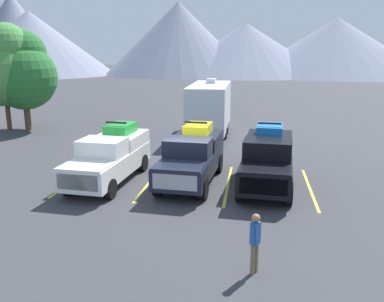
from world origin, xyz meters
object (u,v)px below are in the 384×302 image
object	(u,v)px
pickup_truck_b	(192,156)
person_a	(255,239)
pickup_truck_a	(110,156)
camper_trailer_a	(209,107)
pickup_truck_c	(268,158)

from	to	relation	value
pickup_truck_b	person_a	xyz separation A→B (m)	(2.75, -7.47, -0.21)
pickup_truck_a	pickup_truck_b	distance (m)	3.63
pickup_truck_a	person_a	distance (m)	9.51
pickup_truck_a	camper_trailer_a	distance (m)	10.88
pickup_truck_a	pickup_truck_c	distance (m)	6.89
pickup_truck_c	camper_trailer_a	world-z (taller)	camper_trailer_a
pickup_truck_b	pickup_truck_c	xyz separation A→B (m)	(3.27, -0.09, 0.03)
pickup_truck_a	camper_trailer_a	world-z (taller)	camper_trailer_a
pickup_truck_a	pickup_truck_c	world-z (taller)	pickup_truck_c
pickup_truck_a	person_a	xyz separation A→B (m)	(6.36, -7.07, -0.18)
pickup_truck_a	pickup_truck_b	xyz separation A→B (m)	(3.61, 0.39, 0.03)
pickup_truck_a	pickup_truck_c	xyz separation A→B (m)	(6.88, 0.31, 0.06)
person_a	camper_trailer_a	bearing A→B (deg)	99.91
person_a	pickup_truck_b	bearing A→B (deg)	110.21
pickup_truck_b	pickup_truck_c	world-z (taller)	pickup_truck_c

